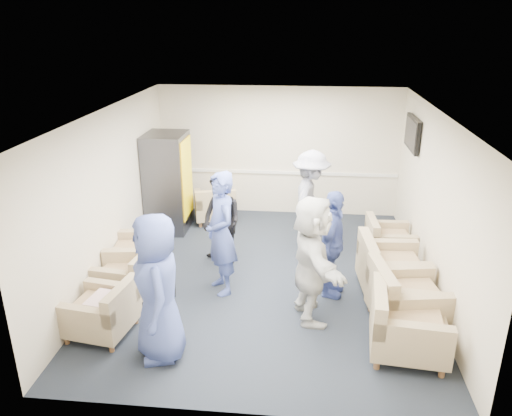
# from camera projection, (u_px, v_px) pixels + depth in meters

# --- Properties ---
(floor) EXTENTS (6.00, 6.00, 0.00)m
(floor) POSITION_uv_depth(u_px,v_px,m) (267.00, 278.00, 8.14)
(floor) COLOR black
(floor) RESTS_ON ground
(ceiling) EXTENTS (6.00, 6.00, 0.00)m
(ceiling) POSITION_uv_depth(u_px,v_px,m) (268.00, 112.00, 7.17)
(ceiling) COLOR silver
(ceiling) RESTS_ON back_wall
(back_wall) EXTENTS (5.00, 0.02, 2.70)m
(back_wall) POSITION_uv_depth(u_px,v_px,m) (279.00, 152.00, 10.44)
(back_wall) COLOR beige
(back_wall) RESTS_ON floor
(front_wall) EXTENTS (5.00, 0.02, 2.70)m
(front_wall) POSITION_uv_depth(u_px,v_px,m) (244.00, 305.00, 4.87)
(front_wall) COLOR beige
(front_wall) RESTS_ON floor
(left_wall) EXTENTS (0.02, 6.00, 2.70)m
(left_wall) POSITION_uv_depth(u_px,v_px,m) (110.00, 195.00, 7.89)
(left_wall) COLOR beige
(left_wall) RESTS_ON floor
(right_wall) EXTENTS (0.02, 6.00, 2.70)m
(right_wall) POSITION_uv_depth(u_px,v_px,m) (435.00, 206.00, 7.42)
(right_wall) COLOR beige
(right_wall) RESTS_ON floor
(chair_rail) EXTENTS (4.98, 0.04, 0.06)m
(chair_rail) POSITION_uv_depth(u_px,v_px,m) (278.00, 172.00, 10.59)
(chair_rail) COLOR silver
(chair_rail) RESTS_ON back_wall
(tv) EXTENTS (0.10, 1.00, 0.58)m
(tv) POSITION_uv_depth(u_px,v_px,m) (412.00, 134.00, 8.85)
(tv) COLOR black
(tv) RESTS_ON right_wall
(armchair_left_near) EXTENTS (0.92, 0.92, 0.64)m
(armchair_left_near) POSITION_uv_depth(u_px,v_px,m) (104.00, 313.00, 6.59)
(armchair_left_near) COLOR #9A8563
(armchair_left_near) RESTS_ON floor
(armchair_left_mid) EXTENTS (0.90, 0.90, 0.64)m
(armchair_left_mid) POSITION_uv_depth(u_px,v_px,m) (129.00, 277.00, 7.52)
(armchair_left_mid) COLOR #9A8563
(armchair_left_mid) RESTS_ON floor
(armchair_left_far) EXTENTS (1.01, 1.01, 0.72)m
(armchair_left_far) POSITION_uv_depth(u_px,v_px,m) (142.00, 256.00, 8.08)
(armchair_left_far) COLOR #9A8563
(armchair_left_far) RESTS_ON floor
(armchair_right_near) EXTENTS (1.01, 1.01, 0.74)m
(armchair_right_near) POSITION_uv_depth(u_px,v_px,m) (404.00, 328.00, 6.20)
(armchair_right_near) COLOR #9A8563
(armchair_right_near) RESTS_ON floor
(armchair_right_midnear) EXTENTS (1.09, 1.09, 0.76)m
(armchair_right_midnear) POSITION_uv_depth(u_px,v_px,m) (404.00, 301.00, 6.76)
(armchair_right_midnear) COLOR #9A8563
(armchair_right_midnear) RESTS_ON floor
(armchair_right_midfar) EXTENTS (1.02, 1.02, 0.76)m
(armchair_right_midfar) POSITION_uv_depth(u_px,v_px,m) (388.00, 270.00, 7.60)
(armchair_right_midfar) COLOR #9A8563
(armchair_right_midfar) RESTS_ON floor
(armchair_right_far) EXTENTS (0.81, 0.81, 0.62)m
(armchair_right_far) POSITION_uv_depth(u_px,v_px,m) (387.00, 242.00, 8.73)
(armchair_right_far) COLOR #9A8563
(armchair_right_far) RESTS_ON floor
(armchair_corner) EXTENTS (0.99, 0.99, 0.64)m
(armchair_corner) POSITION_uv_depth(u_px,v_px,m) (215.00, 207.00, 10.30)
(armchair_corner) COLOR #9A8563
(armchair_corner) RESTS_ON floor
(vending_machine) EXTENTS (0.78, 0.91, 1.93)m
(vending_machine) POSITION_uv_depth(u_px,v_px,m) (168.00, 182.00, 9.74)
(vending_machine) COLOR #45454C
(vending_machine) RESTS_ON floor
(backpack) EXTENTS (0.29, 0.24, 0.44)m
(backpack) POSITION_uv_depth(u_px,v_px,m) (166.00, 282.00, 7.56)
(backpack) COLOR black
(backpack) RESTS_ON floor
(pillow) EXTENTS (0.39, 0.48, 0.13)m
(pillow) POSITION_uv_depth(u_px,v_px,m) (103.00, 302.00, 6.54)
(pillow) COLOR beige
(pillow) RESTS_ON armchair_left_near
(person_front_left) EXTENTS (0.88, 1.07, 1.89)m
(person_front_left) POSITION_uv_depth(u_px,v_px,m) (158.00, 288.00, 5.97)
(person_front_left) COLOR #4355A2
(person_front_left) RESTS_ON floor
(person_mid_left) EXTENTS (0.74, 0.83, 1.91)m
(person_mid_left) POSITION_uv_depth(u_px,v_px,m) (221.00, 234.00, 7.45)
(person_mid_left) COLOR #4355A2
(person_mid_left) RESTS_ON floor
(person_back_left) EXTENTS (0.96, 0.95, 1.56)m
(person_back_left) POSITION_uv_depth(u_px,v_px,m) (222.00, 222.00, 8.34)
(person_back_left) COLOR black
(person_back_left) RESTS_ON floor
(person_back_right) EXTENTS (0.81, 1.25, 1.83)m
(person_back_right) POSITION_uv_depth(u_px,v_px,m) (310.00, 201.00, 8.90)
(person_back_right) COLOR beige
(person_back_right) RESTS_ON floor
(person_mid_right) EXTENTS (0.59, 1.03, 1.66)m
(person_mid_right) POSITION_uv_depth(u_px,v_px,m) (332.00, 244.00, 7.38)
(person_mid_right) COLOR #4355A2
(person_mid_right) RESTS_ON floor
(person_front_right) EXTENTS (0.88, 1.76, 1.82)m
(person_front_right) POSITION_uv_depth(u_px,v_px,m) (312.00, 259.00, 6.76)
(person_front_right) COLOR silver
(person_front_right) RESTS_ON floor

